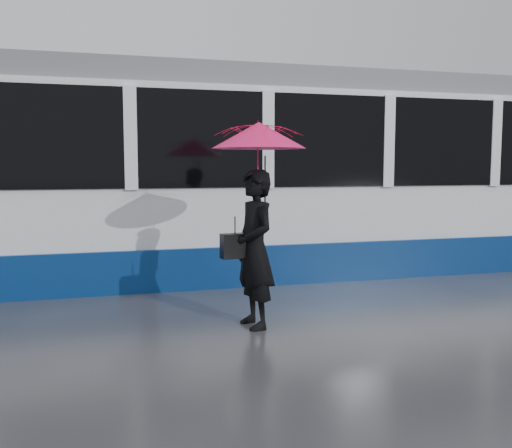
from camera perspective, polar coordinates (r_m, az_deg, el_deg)
name	(u,v)px	position (r m, az deg, el deg)	size (l,w,h in m)	color
ground	(289,306)	(7.52, 3.33, -8.15)	(90.00, 90.00, 0.00)	#2A2A2F
rails	(241,271)	(9.86, -1.50, -4.74)	(34.00, 1.51, 0.02)	#3F3D38
tram	(26,178)	(9.44, -22.00, 4.32)	(26.00, 2.56, 3.35)	white
woman	(255,249)	(6.37, -0.14, -2.52)	(0.65, 0.43, 1.78)	black
umbrella	(259,154)	(6.32, 0.29, 7.03)	(1.19, 1.19, 1.20)	#FF156B
handbag	(235,246)	(6.33, -2.11, -2.19)	(0.33, 0.19, 0.45)	black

